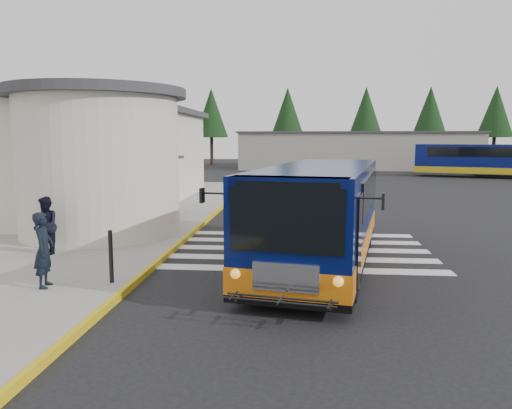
# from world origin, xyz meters

# --- Properties ---
(ground) EXTENTS (140.00, 140.00, 0.00)m
(ground) POSITION_xyz_m (0.00, 0.00, 0.00)
(ground) COLOR black
(ground) RESTS_ON ground
(sidewalk) EXTENTS (10.00, 34.00, 0.15)m
(sidewalk) POSITION_xyz_m (-9.00, 4.00, 0.07)
(sidewalk) COLOR gray
(sidewalk) RESTS_ON ground
(curb_strip) EXTENTS (0.12, 34.00, 0.16)m
(curb_strip) POSITION_xyz_m (-4.05, 4.00, 0.08)
(curb_strip) COLOR gold
(curb_strip) RESTS_ON ground
(station_building) EXTENTS (12.70, 18.70, 4.80)m
(station_building) POSITION_xyz_m (-10.84, 6.91, 2.57)
(station_building) COLOR beige
(station_building) RESTS_ON ground
(crosswalk) EXTENTS (8.00, 5.35, 0.01)m
(crosswalk) POSITION_xyz_m (-0.50, -0.80, 0.01)
(crosswalk) COLOR silver
(crosswalk) RESTS_ON ground
(depot_building) EXTENTS (26.40, 8.40, 4.20)m
(depot_building) POSITION_xyz_m (6.00, 42.00, 2.11)
(depot_building) COLOR gray
(depot_building) RESTS_ON ground
(tree_line) EXTENTS (58.40, 4.40, 10.00)m
(tree_line) POSITION_xyz_m (6.29, 50.00, 6.77)
(tree_line) COLOR black
(tree_line) RESTS_ON ground
(transit_bus) EXTENTS (4.44, 9.57, 2.62)m
(transit_bus) POSITION_xyz_m (0.22, -2.62, 1.26)
(transit_bus) COLOR #06104C
(transit_bus) RESTS_ON ground
(pedestrian_a) EXTENTS (0.49, 0.65, 1.63)m
(pedestrian_a) POSITION_xyz_m (-5.77, -5.67, 0.96)
(pedestrian_a) COLOR black
(pedestrian_a) RESTS_ON sidewalk
(pedestrian_b) EXTENTS (0.94, 0.99, 1.60)m
(pedestrian_b) POSITION_xyz_m (-7.27, -2.72, 0.95)
(pedestrian_b) COLOR black
(pedestrian_b) RESTS_ON sidewalk
(bollard) EXTENTS (0.10, 0.10, 1.17)m
(bollard) POSITION_xyz_m (-4.47, -5.22, 0.74)
(bollard) COLOR black
(bollard) RESTS_ON sidewalk
(far_bus_a) EXTENTS (9.98, 6.08, 2.49)m
(far_bus_a) POSITION_xyz_m (14.97, 30.05, 1.62)
(far_bus_a) COLOR #070F55
(far_bus_a) RESTS_ON ground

